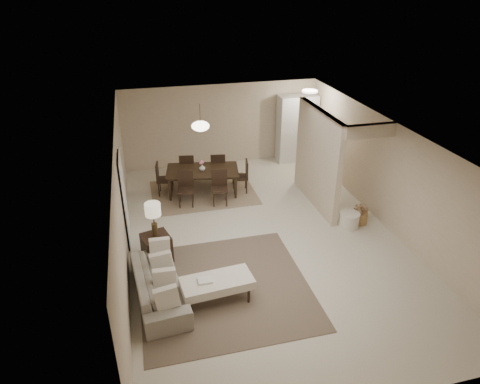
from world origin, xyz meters
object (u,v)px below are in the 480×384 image
object	(u,v)px
side_table	(157,248)
wicker_basket	(360,218)
pantry_cabinet	(296,128)
dining_table	(203,182)
round_pouf	(349,220)
sofa	(159,285)
ottoman_bench	(217,283)

from	to	relation	value
side_table	wicker_basket	size ratio (longest dim) A/B	1.74
pantry_cabinet	dining_table	distance (m)	3.75
side_table	round_pouf	bearing A→B (deg)	2.91
pantry_cabinet	dining_table	xyz separation A→B (m)	(-3.29, -1.64, -0.71)
pantry_cabinet	sofa	world-z (taller)	pantry_cabinet
side_table	wicker_basket	distance (m)	4.88
ottoman_bench	round_pouf	distance (m)	3.96
wicker_basket	ottoman_bench	bearing A→B (deg)	-154.53
wicker_basket	side_table	bearing A→B (deg)	-176.12
round_pouf	sofa	bearing A→B (deg)	-162.39
pantry_cabinet	dining_table	bearing A→B (deg)	-153.51
sofa	side_table	distance (m)	1.22
pantry_cabinet	wicker_basket	world-z (taller)	pantry_cabinet
ottoman_bench	dining_table	distance (m)	4.39
pantry_cabinet	round_pouf	distance (m)	4.34
sofa	round_pouf	distance (m)	4.80
wicker_basket	dining_table	distance (m)	4.24
sofa	dining_table	xyz separation A→B (m)	(1.51, 4.06, 0.04)
round_pouf	dining_table	size ratio (longest dim) A/B	0.25
pantry_cabinet	ottoman_bench	bearing A→B (deg)	-122.14
sofa	side_table	xyz separation A→B (m)	(0.05, 1.22, -0.00)
sofa	round_pouf	xyz separation A→B (m)	(4.58, 1.45, -0.12)
side_table	ottoman_bench	bearing A→B (deg)	-57.28
wicker_basket	dining_table	world-z (taller)	dining_table
sofa	side_table	bearing A→B (deg)	-7.70
side_table	sofa	bearing A→B (deg)	-92.34
pantry_cabinet	round_pouf	world-z (taller)	pantry_cabinet
ottoman_bench	wicker_basket	size ratio (longest dim) A/B	3.96
side_table	round_pouf	size ratio (longest dim) A/B	1.26
side_table	dining_table	size ratio (longest dim) A/B	0.31
sofa	ottoman_bench	world-z (taller)	sofa
ottoman_bench	round_pouf	world-z (taller)	ottoman_bench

